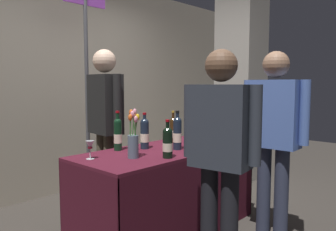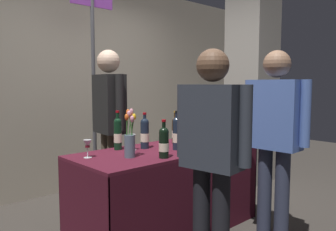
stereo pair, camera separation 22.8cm
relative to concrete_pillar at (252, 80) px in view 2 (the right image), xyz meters
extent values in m
plane|color=#38332D|center=(-2.05, -0.47, -1.41)|extent=(12.00, 12.00, 0.00)
cube|color=#B2A893|center=(-2.05, 1.30, -0.05)|extent=(6.74, 0.12, 2.71)
cube|color=gray|center=(0.00, 0.00, 0.00)|extent=(0.55, 0.55, 2.82)
cube|color=#4C1423|center=(-2.05, -0.47, -0.65)|extent=(1.75, 0.74, 0.02)
cube|color=#3E101D|center=(-2.05, -0.84, -1.04)|extent=(1.75, 0.01, 0.74)
cube|color=#3E101D|center=(-2.05, -0.11, -1.04)|extent=(1.75, 0.01, 0.74)
cube|color=#3E101D|center=(-2.92, -0.47, -1.04)|extent=(0.01, 0.74, 0.74)
cube|color=#3E101D|center=(-1.18, -0.47, -1.04)|extent=(0.01, 0.74, 0.74)
cylinder|color=black|center=(-2.34, -0.74, -0.54)|extent=(0.08, 0.08, 0.21)
sphere|color=black|center=(-2.34, -0.74, -0.43)|extent=(0.08, 0.08, 0.08)
cylinder|color=black|center=(-2.34, -0.74, -0.39)|extent=(0.03, 0.03, 0.08)
cylinder|color=maroon|center=(-2.34, -0.74, -0.34)|extent=(0.03, 0.03, 0.02)
cylinder|color=beige|center=(-2.34, -0.74, -0.55)|extent=(0.08, 0.08, 0.07)
cylinder|color=black|center=(-1.72, -0.67, -0.52)|extent=(0.06, 0.06, 0.25)
sphere|color=black|center=(-1.72, -0.67, -0.39)|extent=(0.06, 0.06, 0.06)
cylinder|color=black|center=(-1.72, -0.67, -0.35)|extent=(0.02, 0.02, 0.09)
cylinder|color=black|center=(-1.72, -0.67, -0.30)|extent=(0.03, 0.03, 0.02)
cylinder|color=beige|center=(-1.72, -0.67, -0.54)|extent=(0.07, 0.07, 0.08)
cylinder|color=black|center=(-1.85, -0.72, -0.52)|extent=(0.08, 0.08, 0.25)
sphere|color=black|center=(-1.85, -0.72, -0.39)|extent=(0.07, 0.07, 0.07)
cylinder|color=black|center=(-1.85, -0.72, -0.35)|extent=(0.03, 0.03, 0.09)
cylinder|color=maroon|center=(-1.85, -0.72, -0.30)|extent=(0.03, 0.03, 0.02)
cylinder|color=beige|center=(-1.85, -0.72, -0.54)|extent=(0.08, 0.08, 0.08)
cylinder|color=#192333|center=(-1.86, -0.57, -0.52)|extent=(0.07, 0.07, 0.24)
sphere|color=#192333|center=(-1.86, -0.57, -0.40)|extent=(0.07, 0.07, 0.07)
cylinder|color=#192333|center=(-1.86, -0.57, -0.37)|extent=(0.03, 0.03, 0.07)
cylinder|color=maroon|center=(-1.86, -0.57, -0.33)|extent=(0.03, 0.03, 0.02)
cylinder|color=beige|center=(-1.86, -0.57, -0.54)|extent=(0.07, 0.07, 0.08)
cylinder|color=black|center=(-1.31, -0.36, -0.52)|extent=(0.07, 0.07, 0.25)
sphere|color=black|center=(-1.31, -0.36, -0.39)|extent=(0.06, 0.06, 0.06)
cylinder|color=black|center=(-1.31, -0.36, -0.36)|extent=(0.02, 0.02, 0.07)
cylinder|color=maroon|center=(-1.31, -0.36, -0.32)|extent=(0.03, 0.03, 0.02)
cylinder|color=beige|center=(-1.31, -0.36, -0.54)|extent=(0.07, 0.07, 0.08)
cylinder|color=#192333|center=(-2.03, -0.57, -0.51)|extent=(0.08, 0.08, 0.26)
sphere|color=#192333|center=(-2.03, -0.57, -0.38)|extent=(0.07, 0.07, 0.07)
cylinder|color=#192333|center=(-2.03, -0.57, -0.35)|extent=(0.03, 0.03, 0.07)
cylinder|color=black|center=(-2.03, -0.57, -0.30)|extent=(0.04, 0.04, 0.02)
cylinder|color=beige|center=(-2.03, -0.57, -0.53)|extent=(0.08, 0.08, 0.08)
cylinder|color=#192333|center=(-2.20, -0.33, -0.52)|extent=(0.08, 0.08, 0.24)
sphere|color=#192333|center=(-2.20, -0.33, -0.40)|extent=(0.08, 0.08, 0.08)
cylinder|color=#192333|center=(-2.20, -0.33, -0.37)|extent=(0.03, 0.03, 0.07)
cylinder|color=maroon|center=(-2.20, -0.33, -0.32)|extent=(0.03, 0.03, 0.02)
cylinder|color=beige|center=(-2.20, -0.33, -0.54)|extent=(0.08, 0.08, 0.08)
cylinder|color=#192333|center=(-1.45, -0.56, -0.51)|extent=(0.07, 0.07, 0.26)
sphere|color=#192333|center=(-1.45, -0.56, -0.38)|extent=(0.07, 0.07, 0.07)
cylinder|color=#192333|center=(-1.45, -0.56, -0.34)|extent=(0.03, 0.03, 0.08)
cylinder|color=maroon|center=(-1.45, -0.56, -0.29)|extent=(0.04, 0.04, 0.02)
cylinder|color=beige|center=(-1.45, -0.56, -0.53)|extent=(0.08, 0.08, 0.08)
cylinder|color=black|center=(-2.41, -0.21, -0.51)|extent=(0.07, 0.07, 0.25)
sphere|color=black|center=(-2.41, -0.21, -0.39)|extent=(0.07, 0.07, 0.07)
cylinder|color=black|center=(-2.41, -0.21, -0.35)|extent=(0.03, 0.03, 0.08)
cylinder|color=maroon|center=(-2.41, -0.21, -0.30)|extent=(0.03, 0.03, 0.02)
cylinder|color=beige|center=(-2.41, -0.21, -0.53)|extent=(0.07, 0.07, 0.08)
cylinder|color=#38230F|center=(-1.81, -0.32, -0.53)|extent=(0.06, 0.06, 0.22)
sphere|color=#38230F|center=(-1.81, -0.32, -0.42)|extent=(0.06, 0.06, 0.06)
cylinder|color=#38230F|center=(-1.81, -0.32, -0.38)|extent=(0.02, 0.02, 0.08)
cylinder|color=#B7932D|center=(-1.81, -0.32, -0.33)|extent=(0.03, 0.03, 0.02)
cylinder|color=beige|center=(-1.81, -0.32, -0.55)|extent=(0.07, 0.07, 0.07)
cylinder|color=silver|center=(-2.33, -0.32, -0.64)|extent=(0.07, 0.07, 0.00)
cylinder|color=silver|center=(-2.33, -0.32, -0.60)|extent=(0.01, 0.01, 0.08)
cone|color=silver|center=(-2.33, -0.32, -0.53)|extent=(0.06, 0.06, 0.06)
cylinder|color=#590C19|center=(-2.33, -0.32, -0.55)|extent=(0.04, 0.04, 0.02)
cylinder|color=silver|center=(-2.78, -0.33, -0.64)|extent=(0.06, 0.06, 0.00)
cylinder|color=silver|center=(-2.78, -0.33, -0.60)|extent=(0.01, 0.01, 0.07)
cone|color=silver|center=(-2.78, -0.33, -0.53)|extent=(0.07, 0.07, 0.07)
cylinder|color=#590C19|center=(-2.78, -0.33, -0.55)|extent=(0.04, 0.04, 0.02)
cylinder|color=slate|center=(-2.52, -0.54, -0.55)|extent=(0.09, 0.09, 0.18)
cylinder|color=#38722D|center=(-2.55, -0.54, -0.43)|extent=(0.01, 0.01, 0.23)
ellipsoid|color=#E05B1E|center=(-2.55, -0.54, -0.32)|extent=(0.03, 0.03, 0.05)
cylinder|color=#38722D|center=(-2.51, -0.55, -0.42)|extent=(0.04, 0.03, 0.26)
ellipsoid|color=pink|center=(-2.53, -0.54, -0.29)|extent=(0.03, 0.03, 0.05)
cylinder|color=#38722D|center=(-2.52, -0.54, -0.41)|extent=(0.04, 0.01, 0.27)
ellipsoid|color=pink|center=(-2.51, -0.54, -0.28)|extent=(0.03, 0.03, 0.05)
cylinder|color=#38722D|center=(-2.53, -0.52, -0.42)|extent=(0.04, 0.03, 0.27)
ellipsoid|color=#E05B1E|center=(-2.51, -0.51, -0.28)|extent=(0.03, 0.03, 0.05)
cylinder|color=#38722D|center=(-2.51, -0.55, -0.44)|extent=(0.03, 0.04, 0.22)
ellipsoid|color=pink|center=(-2.52, -0.57, -0.33)|extent=(0.03, 0.03, 0.05)
cylinder|color=#38722D|center=(-2.51, -0.55, -0.43)|extent=(0.03, 0.04, 0.23)
ellipsoid|color=gold|center=(-2.50, -0.57, -0.31)|extent=(0.03, 0.03, 0.05)
cube|color=silver|center=(-1.49, -0.70, -0.56)|extent=(0.14, 0.13, 0.15)
cylinder|color=#4C4233|center=(-2.17, 0.34, -0.99)|extent=(0.12, 0.12, 0.85)
cylinder|color=#4C4233|center=(-2.19, 0.19, -0.99)|extent=(0.12, 0.12, 0.85)
cube|color=black|center=(-2.18, 0.27, -0.26)|extent=(0.26, 0.41, 0.60)
sphere|color=beige|center=(-2.18, 0.27, 0.17)|extent=(0.23, 0.23, 0.23)
cylinder|color=black|center=(-2.15, 0.51, -0.24)|extent=(0.08, 0.08, 0.55)
cylinder|color=black|center=(-2.22, 0.03, -0.24)|extent=(0.08, 0.08, 0.55)
cylinder|color=black|center=(-2.36, -1.33, -1.01)|extent=(0.12, 0.12, 0.79)
cylinder|color=black|center=(-2.38, -1.18, -1.01)|extent=(0.12, 0.12, 0.79)
cube|color=#2D333D|center=(-2.37, -1.26, -0.34)|extent=(0.26, 0.42, 0.56)
sphere|color=brown|center=(-2.37, -1.26, 0.06)|extent=(0.22, 0.22, 0.22)
cylinder|color=#2D333D|center=(-2.34, -1.50, -0.32)|extent=(0.08, 0.08, 0.51)
cylinder|color=#2D333D|center=(-2.41, -1.02, -0.32)|extent=(0.08, 0.08, 0.51)
cylinder|color=#2D3347|center=(-1.54, -1.33, -1.00)|extent=(0.12, 0.12, 0.81)
cylinder|color=#2D3347|center=(-1.55, -1.17, -1.00)|extent=(0.12, 0.12, 0.81)
cube|color=#4C6BB7|center=(-1.54, -1.25, -0.31)|extent=(0.22, 0.42, 0.58)
sphere|color=#8C664C|center=(-1.54, -1.25, 0.11)|extent=(0.22, 0.22, 0.22)
cylinder|color=#4C6BB7|center=(-1.54, -1.50, -0.29)|extent=(0.08, 0.08, 0.53)
cylinder|color=#4C6BB7|center=(-1.55, -1.00, -0.29)|extent=(0.08, 0.08, 0.53)
cylinder|color=#47474C|center=(-2.09, 0.72, -0.21)|extent=(0.04, 0.04, 2.39)
cube|color=#7A3393|center=(-2.09, 0.72, 0.88)|extent=(0.53, 0.02, 0.15)
camera|label=1|loc=(-4.26, -2.52, -0.06)|focal=36.03mm
camera|label=2|loc=(-4.10, -2.68, -0.06)|focal=36.03mm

